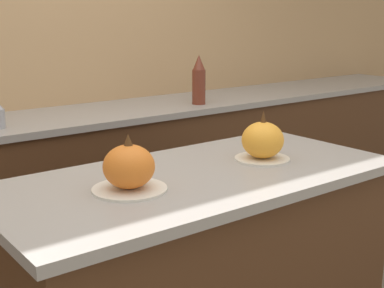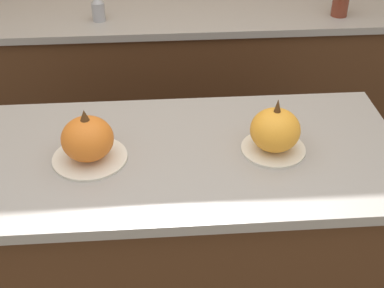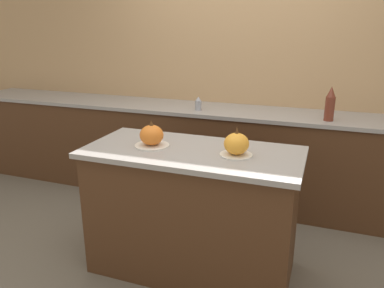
{
  "view_description": "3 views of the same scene",
  "coord_description": "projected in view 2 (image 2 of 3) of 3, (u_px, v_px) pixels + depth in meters",
  "views": [
    {
      "loc": [
        -1.1,
        -1.39,
        1.44
      ],
      "look_at": [
        -0.04,
        -0.01,
        1.02
      ],
      "focal_mm": 50.0,
      "sensor_mm": 36.0,
      "label": 1
    },
    {
      "loc": [
        -0.07,
        -1.38,
        1.9
      ],
      "look_at": [
        0.03,
        -0.03,
        0.95
      ],
      "focal_mm": 50.0,
      "sensor_mm": 36.0,
      "label": 2
    },
    {
      "loc": [
        0.8,
        -2.2,
        1.69
      ],
      "look_at": [
        0.0,
        -0.01,
        0.95
      ],
      "focal_mm": 35.0,
      "sensor_mm": 36.0,
      "label": 3
    }
  ],
  "objects": [
    {
      "name": "kitchen_island",
      "position": [
        182.0,
        251.0,
        1.97
      ],
      "size": [
        1.44,
        0.68,
        0.91
      ],
      "color": "#4C2D19",
      "rests_on": "ground_plane"
    },
    {
      "name": "back_counter",
      "position": [
        170.0,
        91.0,
        2.94
      ],
      "size": [
        6.0,
        0.6,
        0.93
      ],
      "color": "#4C2D19",
      "rests_on": "ground_plane"
    },
    {
      "name": "pumpkin_cake_left",
      "position": [
        88.0,
        141.0,
        1.64
      ],
      "size": [
        0.24,
        0.24,
        0.18
      ],
      "color": "silver",
      "rests_on": "kitchen_island"
    },
    {
      "name": "pumpkin_cake_right",
      "position": [
        275.0,
        132.0,
        1.68
      ],
      "size": [
        0.21,
        0.21,
        0.19
      ],
      "color": "silver",
      "rests_on": "kitchen_island"
    },
    {
      "name": "bottle_short",
      "position": [
        98.0,
        8.0,
        2.52
      ],
      "size": [
        0.06,
        0.06,
        0.13
      ],
      "color": "#99999E",
      "rests_on": "back_counter"
    }
  ]
}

